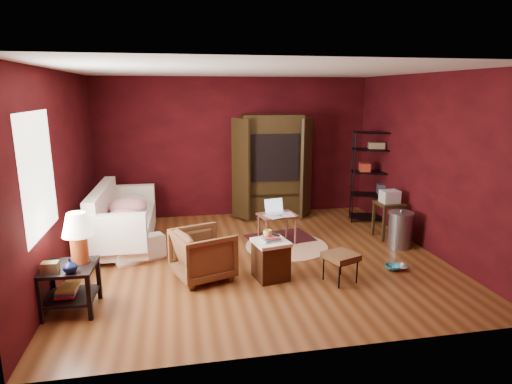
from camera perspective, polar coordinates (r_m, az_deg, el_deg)
room at (r=6.30m, az=0.01°, el=3.12°), size 5.54×5.04×2.84m
sofa at (r=7.44m, az=-17.44°, el=-4.05°), size 1.28×1.99×0.75m
armchair at (r=5.93m, az=-7.08°, el=-7.92°), size 0.89×0.92×0.75m
pet_bowl_steel at (r=6.58m, az=18.45°, el=-8.74°), size 0.26×0.09×0.25m
pet_bowl_turquoise at (r=6.55m, az=17.81°, el=-8.96°), size 0.22×0.07×0.21m
vase at (r=5.20m, az=-23.56°, el=-9.03°), size 0.16×0.17×0.16m
mug at (r=5.77m, az=1.55°, el=-5.42°), size 0.12×0.09×0.12m
side_table at (r=5.41m, az=-23.14°, el=-7.45°), size 0.61×0.61×1.16m
sofa_cushions at (r=7.43m, az=-17.49°, el=-3.53°), size 0.91×2.18×0.91m
hamper at (r=5.91m, az=1.98°, el=-8.90°), size 0.52×0.52×0.63m
footstool at (r=5.90m, az=11.23°, el=-8.52°), size 0.51×0.51×0.40m
rug_round at (r=7.18m, az=4.09°, el=-7.19°), size 1.44×1.44×0.01m
rug_oriental at (r=7.54m, az=3.19°, el=-6.11°), size 1.22×0.92×0.01m
laptop_desk at (r=7.17m, az=2.80°, el=-3.37°), size 0.67×0.57×0.74m
tv_armoire at (r=8.66m, az=2.10°, el=3.72°), size 1.63×0.90×2.07m
wire_shelving at (r=8.62m, az=15.61°, el=2.47°), size 0.94×0.61×1.77m
small_stand at (r=7.76m, az=17.35°, el=-1.35°), size 0.44×0.44×0.85m
trash_can at (r=7.43m, az=18.65°, el=-4.75°), size 0.53×0.53×0.64m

